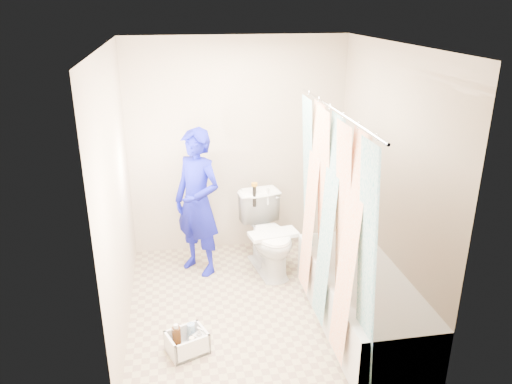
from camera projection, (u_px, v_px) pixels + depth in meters
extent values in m
plane|color=tan|center=(258.00, 306.00, 4.76)|extent=(2.60, 2.60, 0.00)
cube|color=white|center=(259.00, 45.00, 3.90)|extent=(2.40, 2.60, 0.02)
cube|color=tan|center=(238.00, 148.00, 5.52)|extent=(2.40, 0.02, 2.40)
cube|color=tan|center=(294.00, 261.00, 3.13)|extent=(2.40, 0.02, 2.40)
cube|color=tan|center=(116.00, 197.00, 4.14)|extent=(0.02, 2.60, 2.40)
cube|color=tan|center=(388.00, 180.00, 4.52)|extent=(0.02, 2.60, 2.40)
cube|color=silver|center=(361.00, 300.00, 4.42)|extent=(0.70, 1.75, 0.50)
cube|color=white|center=(363.00, 279.00, 4.34)|extent=(0.58, 1.63, 0.06)
cylinder|color=silver|center=(336.00, 111.00, 3.75)|extent=(0.02, 1.90, 0.02)
cube|color=white|center=(330.00, 223.00, 4.09)|extent=(0.06, 1.75, 1.80)
imported|color=silver|center=(269.00, 235.00, 5.27)|extent=(0.58, 0.86, 0.82)
cube|color=white|center=(273.00, 234.00, 5.13)|extent=(0.53, 0.30, 0.04)
cylinder|color=black|center=(254.00, 196.00, 5.30)|extent=(0.04, 0.04, 0.24)
cylinder|color=orange|center=(254.00, 184.00, 5.25)|extent=(0.07, 0.07, 0.03)
cylinder|color=white|center=(268.00, 196.00, 5.35)|extent=(0.03, 0.03, 0.20)
imported|color=#103BA8|center=(198.00, 203.00, 5.13)|extent=(0.66, 0.67, 1.56)
cube|color=white|center=(188.00, 350.00, 4.14)|extent=(0.38, 0.35, 0.03)
cube|color=white|center=(171.00, 348.00, 4.04)|extent=(0.11, 0.24, 0.19)
cube|color=white|center=(203.00, 337.00, 4.18)|extent=(0.11, 0.24, 0.19)
cube|color=white|center=(193.00, 350.00, 4.02)|extent=(0.30, 0.13, 0.19)
cube|color=white|center=(182.00, 335.00, 4.20)|extent=(0.30, 0.13, 0.19)
cylinder|color=#3F210C|center=(177.00, 338.00, 4.09)|extent=(0.07, 0.07, 0.21)
cylinder|color=white|center=(191.00, 333.00, 4.17)|extent=(0.07, 0.07, 0.19)
cylinder|color=#FFE9C7|center=(192.00, 345.00, 4.07)|extent=(0.05, 0.05, 0.14)
cylinder|color=#3F210C|center=(182.00, 353.00, 4.03)|extent=(0.06, 0.06, 0.06)
cylinder|color=gold|center=(182.00, 349.00, 4.02)|extent=(0.06, 0.06, 0.01)
imported|color=white|center=(199.00, 338.00, 4.11)|extent=(0.13, 0.13, 0.20)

